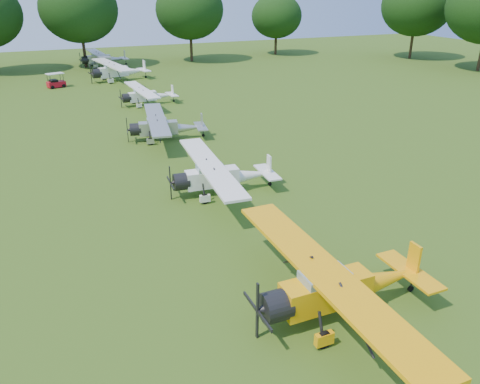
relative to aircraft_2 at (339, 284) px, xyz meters
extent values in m
plane|color=#2D4D13|center=(-0.27, 6.67, -1.33)|extent=(160.00, 160.00, 0.00)
cylinder|color=#322513|center=(48.62, 51.65, 1.08)|extent=(0.44, 0.44, 4.81)
ellipsoid|color=black|center=(48.62, 51.65, 6.96)|extent=(11.23, 11.23, 9.55)
cylinder|color=#322513|center=(30.06, 64.73, 0.52)|extent=(0.44, 0.44, 3.70)
ellipsoid|color=black|center=(30.06, 64.73, 5.04)|extent=(8.63, 8.63, 7.34)
cylinder|color=#322513|center=(14.01, 62.89, 0.92)|extent=(0.44, 0.44, 4.51)
ellipsoid|color=black|center=(14.01, 62.89, 6.44)|extent=(10.52, 10.52, 8.94)
cylinder|color=#322513|center=(-2.39, 63.41, 1.04)|extent=(0.44, 0.44, 4.74)
ellipsoid|color=black|center=(-2.39, 63.41, 6.83)|extent=(11.05, 11.05, 9.39)
cube|color=#FFAA0A|center=(-0.54, 0.00, -0.19)|extent=(3.47, 1.05, 1.14)
cone|color=#FFAA0A|center=(2.39, 0.01, -0.35)|extent=(3.04, 0.99, 0.98)
cube|color=#8CA5B2|center=(-0.65, 0.00, 0.40)|extent=(1.74, 1.01, 0.60)
cylinder|color=black|center=(-2.60, -0.01, -0.19)|extent=(0.98, 1.13, 1.13)
cube|color=black|center=(-3.30, -0.02, -0.19)|extent=(0.07, 0.13, 2.28)
cube|color=#FFAA0A|center=(-0.65, 0.00, 0.67)|extent=(1.63, 11.50, 0.15)
cube|color=#FFAA0A|center=(3.47, 0.02, 0.19)|extent=(0.11, 0.60, 1.41)
cube|color=#FFAA0A|center=(3.36, 0.02, -0.30)|extent=(0.94, 3.04, 0.10)
cylinder|color=black|center=(-1.40, -1.36, -1.00)|extent=(0.65, 0.18, 0.65)
cylinder|color=black|center=(-1.42, 1.35, -1.00)|extent=(0.65, 0.18, 0.65)
cylinder|color=black|center=(3.58, 0.02, -1.20)|extent=(0.26, 0.09, 0.26)
cube|color=white|center=(-0.57, 12.27, -0.31)|extent=(3.16, 1.14, 1.02)
cone|color=white|center=(2.04, 12.09, -0.46)|extent=(2.77, 1.06, 0.87)
cube|color=#8CA5B2|center=(-0.66, 12.28, 0.22)|extent=(1.61, 1.00, 0.53)
cylinder|color=black|center=(-2.41, 12.40, -0.31)|extent=(0.94, 1.07, 1.01)
cube|color=black|center=(-3.04, 12.45, -0.31)|extent=(0.07, 0.12, 2.04)
cube|color=white|center=(-0.66, 12.28, 0.46)|extent=(2.12, 10.36, 0.14)
cube|color=white|center=(3.01, 12.02, 0.03)|extent=(0.13, 0.54, 1.26)
cube|color=white|center=(2.92, 12.03, -0.41)|extent=(1.01, 2.77, 0.09)
cylinder|color=black|center=(-1.43, 11.12, -1.04)|extent=(0.59, 0.20, 0.58)
cylinder|color=black|center=(-1.26, 13.54, -1.04)|extent=(0.59, 0.20, 0.58)
cylinder|color=black|center=(3.11, 12.02, -1.21)|extent=(0.24, 0.09, 0.23)
cube|color=#B8B9BD|center=(-0.96, 23.81, -0.34)|extent=(3.12, 1.36, 0.99)
cone|color=#B8B9BD|center=(1.55, 23.42, -0.48)|extent=(2.74, 1.25, 0.85)
cube|color=#8CA5B2|center=(-1.06, 23.83, 0.18)|extent=(1.62, 1.09, 0.52)
cylinder|color=black|center=(-2.73, 24.09, -0.34)|extent=(0.99, 1.10, 0.98)
cube|color=black|center=(-3.34, 24.19, -0.34)|extent=(0.07, 0.12, 1.98)
cube|color=#B8B9BD|center=(-1.06, 23.83, 0.41)|extent=(2.91, 10.08, 0.13)
cube|color=#B8B9BD|center=(2.48, 23.27, -0.01)|extent=(0.17, 0.53, 1.22)
cube|color=#B8B9BD|center=(2.39, 23.28, -0.44)|extent=(1.20, 2.73, 0.08)
cylinder|color=black|center=(-1.89, 22.77, -1.05)|extent=(0.58, 0.24, 0.57)
cylinder|color=black|center=(-1.52, 25.09, -1.05)|extent=(0.58, 0.24, 0.57)
cylinder|color=black|center=(2.57, 23.25, -1.22)|extent=(0.24, 0.11, 0.23)
cube|color=white|center=(0.35, 35.96, -0.42)|extent=(2.83, 1.00, 0.91)
cone|color=white|center=(2.69, 36.11, -0.55)|extent=(2.48, 0.94, 0.78)
cube|color=#8CA5B2|center=(0.26, 35.95, 0.06)|extent=(1.44, 0.89, 0.48)
cylinder|color=black|center=(-1.30, 35.85, -0.42)|extent=(0.84, 0.95, 0.91)
cube|color=black|center=(-1.87, 35.81, -0.42)|extent=(0.06, 0.11, 1.83)
cube|color=white|center=(0.26, 35.95, 0.28)|extent=(1.85, 9.29, 0.12)
cube|color=white|center=(3.56, 36.16, -0.11)|extent=(0.12, 0.48, 1.13)
cube|color=white|center=(3.47, 36.16, -0.50)|extent=(0.89, 2.48, 0.08)
cylinder|color=black|center=(-0.28, 34.83, -1.07)|extent=(0.53, 0.17, 0.52)
cylinder|color=black|center=(-0.42, 37.00, -1.07)|extent=(0.53, 0.17, 0.52)
cylinder|color=black|center=(3.65, 36.17, -1.23)|extent=(0.21, 0.08, 0.21)
cube|color=white|center=(-0.30, 50.35, -0.15)|extent=(3.74, 1.65, 1.18)
cone|color=white|center=(2.71, 50.85, -0.31)|extent=(3.28, 1.52, 1.02)
cube|color=#8CA5B2|center=(-0.41, 50.34, 0.47)|extent=(1.95, 1.32, 0.62)
cylinder|color=black|center=(-2.41, 50.00, -0.15)|extent=(1.19, 1.32, 1.17)
cube|color=black|center=(-3.13, 49.88, -0.15)|extent=(0.09, 0.14, 2.37)
cube|color=white|center=(-0.41, 50.34, 0.76)|extent=(3.57, 12.06, 0.16)
cube|color=white|center=(3.82, 51.04, 0.25)|extent=(0.21, 0.63, 1.47)
cube|color=white|center=(3.71, 51.02, -0.26)|extent=(1.46, 3.27, 0.10)
cylinder|color=black|center=(-0.96, 48.82, -0.99)|extent=(0.70, 0.29, 0.68)
cylinder|color=black|center=(-1.42, 51.60, -0.99)|extent=(0.70, 0.29, 0.68)
cylinder|color=black|center=(3.93, 51.06, -1.19)|extent=(0.28, 0.13, 0.27)
cube|color=#B8B9BD|center=(-0.48, 62.93, -0.22)|extent=(3.45, 1.26, 1.11)
cone|color=#B8B9BD|center=(2.36, 63.15, -0.38)|extent=(3.02, 1.18, 0.95)
cube|color=#8CA5B2|center=(-0.59, 62.92, 0.36)|extent=(1.76, 1.10, 0.58)
cylinder|color=black|center=(-2.48, 62.77, -0.22)|extent=(1.03, 1.17, 1.10)
cube|color=black|center=(-3.17, 62.72, -0.22)|extent=(0.07, 0.13, 2.22)
cube|color=#B8B9BD|center=(-0.59, 62.92, 0.62)|extent=(2.39, 11.29, 0.15)
cube|color=#B8B9BD|center=(3.42, 63.23, 0.15)|extent=(0.15, 0.59, 1.37)
cube|color=#B8B9BD|center=(3.31, 63.22, -0.33)|extent=(1.12, 3.02, 0.10)
cylinder|color=black|center=(-1.22, 61.55, -1.01)|extent=(0.65, 0.22, 0.63)
cylinder|color=black|center=(-1.43, 64.18, -1.01)|extent=(0.65, 0.22, 0.63)
cylinder|color=black|center=(3.52, 63.24, -1.20)|extent=(0.26, 0.10, 0.25)
cube|color=red|center=(-7.36, 48.96, -0.92)|extent=(2.24, 1.64, 0.64)
cube|color=black|center=(-7.62, 48.87, -0.56)|extent=(1.08, 1.20, 0.41)
cube|color=white|center=(-7.36, 48.96, 0.33)|extent=(2.18, 1.70, 0.07)
cylinder|color=black|center=(-7.84, 48.21, -1.13)|extent=(0.42, 0.24, 0.40)
cylinder|color=black|center=(-8.18, 49.29, -1.13)|extent=(0.42, 0.24, 0.40)
cylinder|color=black|center=(-6.54, 48.62, -1.13)|extent=(0.42, 0.24, 0.40)
cylinder|color=black|center=(-6.88, 49.70, -1.13)|extent=(0.42, 0.24, 0.40)
camera|label=1|loc=(-8.89, -11.78, 10.10)|focal=35.00mm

